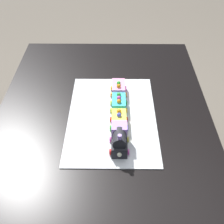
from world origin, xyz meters
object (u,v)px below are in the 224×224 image
at_px(cake_locomotive, 119,139).
at_px(cake_car_hopper_bubblegum, 119,89).
at_px(cake_car_gondola_lemon, 119,120).
at_px(cake_car_flatbed_turquoise, 119,103).
at_px(dining_table, 104,133).

relative_size(cake_locomotive, cake_car_hopper_bubblegum, 1.40).
relative_size(cake_car_gondola_lemon, cake_car_flatbed_turquoise, 1.00).
bearing_deg(cake_car_hopper_bubblegum, cake_car_gondola_lemon, 180.00).
distance_m(cake_car_gondola_lemon, cake_car_hopper_bubblegum, 0.23).
height_order(dining_table, cake_car_hopper_bubblegum, cake_car_hopper_bubblegum).
height_order(cake_locomotive, cake_car_hopper_bubblegum, cake_locomotive).
height_order(dining_table, cake_car_flatbed_turquoise, cake_car_flatbed_turquoise).
distance_m(dining_table, cake_car_hopper_bubblegum, 0.24).
relative_size(cake_locomotive, cake_car_flatbed_turquoise, 1.40).
bearing_deg(cake_car_flatbed_turquoise, dining_table, 129.53).
relative_size(cake_car_gondola_lemon, cake_car_hopper_bubblegum, 1.00).
relative_size(cake_locomotive, cake_car_gondola_lemon, 1.40).
xyz_separation_m(cake_car_flatbed_turquoise, cake_car_hopper_bubblegum, (0.12, 0.00, -0.00)).
xyz_separation_m(cake_car_gondola_lemon, cake_car_flatbed_turquoise, (0.12, 0.00, 0.00)).
bearing_deg(dining_table, cake_locomotive, -159.36).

